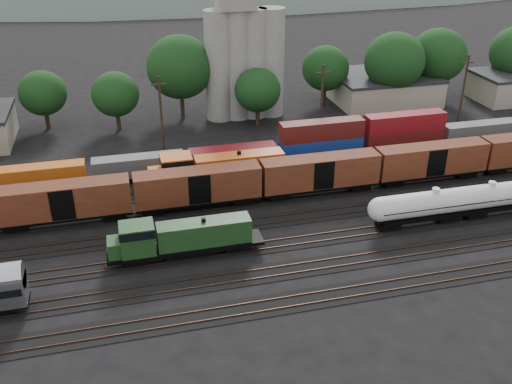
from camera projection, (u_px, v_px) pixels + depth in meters
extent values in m
plane|color=black|center=(287.00, 219.00, 67.01)|extent=(600.00, 600.00, 0.00)
cube|color=black|center=(333.00, 295.00, 54.07)|extent=(180.00, 3.20, 0.08)
cube|color=#382319|center=(336.00, 299.00, 53.41)|extent=(180.00, 0.08, 0.16)
cube|color=#382319|center=(331.00, 290.00, 54.65)|extent=(180.00, 0.08, 0.16)
cube|color=black|center=(316.00, 266.00, 58.38)|extent=(180.00, 3.20, 0.08)
cube|color=#382319|center=(318.00, 269.00, 57.72)|extent=(180.00, 0.08, 0.16)
cube|color=#382319|center=(313.00, 261.00, 58.96)|extent=(180.00, 0.08, 0.16)
cube|color=black|center=(300.00, 241.00, 62.69)|extent=(180.00, 3.20, 0.08)
cube|color=#382319|center=(302.00, 244.00, 62.03)|extent=(180.00, 0.08, 0.16)
cube|color=#382319|center=(298.00, 237.00, 63.27)|extent=(180.00, 0.08, 0.16)
cube|color=black|center=(287.00, 219.00, 66.99)|extent=(180.00, 3.20, 0.08)
cube|color=#382319|center=(289.00, 221.00, 66.34)|extent=(180.00, 0.08, 0.16)
cube|color=#382319|center=(285.00, 215.00, 67.58)|extent=(180.00, 0.08, 0.16)
cube|color=black|center=(275.00, 199.00, 71.30)|extent=(180.00, 3.20, 0.08)
cube|color=#382319|center=(277.00, 202.00, 70.65)|extent=(180.00, 0.08, 0.16)
cube|color=#382319|center=(274.00, 196.00, 71.88)|extent=(180.00, 0.08, 0.16)
cube|color=black|center=(265.00, 182.00, 75.61)|extent=(180.00, 3.20, 0.08)
cube|color=#382319|center=(266.00, 184.00, 74.96)|extent=(180.00, 0.08, 0.16)
cube|color=#382319|center=(264.00, 179.00, 76.19)|extent=(180.00, 0.08, 0.16)
cube|color=black|center=(256.00, 167.00, 79.92)|extent=(180.00, 3.20, 0.08)
cube|color=#382319|center=(257.00, 169.00, 79.26)|extent=(180.00, 0.08, 0.16)
cube|color=#382319|center=(254.00, 164.00, 80.50)|extent=(180.00, 0.08, 0.16)
cube|color=black|center=(186.00, 247.00, 59.38)|extent=(16.21, 2.76, 0.38)
cube|color=black|center=(187.00, 250.00, 59.58)|extent=(4.77, 2.10, 0.76)
cube|color=#193817|center=(204.00, 232.00, 59.13)|extent=(9.72, 2.29, 2.57)
cube|color=#193817|center=(137.00, 238.00, 57.51)|extent=(3.43, 2.76, 3.15)
cube|color=black|center=(137.00, 230.00, 57.05)|extent=(3.53, 2.86, 0.86)
cube|color=#193817|center=(115.00, 247.00, 57.34)|extent=(1.53, 2.29, 1.72)
cylinder|color=black|center=(204.00, 220.00, 58.48)|extent=(0.48, 0.48, 0.48)
cube|color=black|center=(136.00, 259.00, 58.53)|extent=(2.48, 1.91, 0.67)
cube|color=black|center=(235.00, 245.00, 60.80)|extent=(2.48, 1.91, 0.67)
cylinder|color=silver|center=(434.00, 202.00, 64.95)|extent=(13.39, 2.76, 2.76)
sphere|color=silver|center=(380.00, 209.00, 63.48)|extent=(2.76, 2.76, 2.76)
sphere|color=silver|center=(486.00, 196.00, 66.41)|extent=(2.76, 2.76, 2.76)
cylinder|color=silver|center=(436.00, 190.00, 64.23)|extent=(0.86, 0.86, 0.48)
cube|color=black|center=(434.00, 202.00, 64.95)|extent=(13.70, 2.89, 0.08)
cube|color=black|center=(432.00, 214.00, 65.64)|extent=(12.94, 2.09, 0.48)
cube|color=black|center=(388.00, 224.00, 64.70)|extent=(2.47, 1.90, 0.67)
cube|color=black|center=(473.00, 213.00, 67.10)|extent=(2.47, 1.90, 0.67)
cylinder|color=silver|center=(490.00, 195.00, 66.55)|extent=(13.20, 2.72, 2.72)
sphere|color=silver|center=(439.00, 202.00, 65.10)|extent=(2.72, 2.72, 2.72)
cylinder|color=silver|center=(492.00, 184.00, 65.84)|extent=(0.84, 0.84, 0.47)
cube|color=black|center=(490.00, 195.00, 66.55)|extent=(13.50, 2.85, 0.08)
cube|color=black|center=(487.00, 207.00, 67.24)|extent=(12.75, 2.06, 0.47)
cube|color=black|center=(446.00, 216.00, 66.31)|extent=(2.44, 1.88, 0.66)
cube|color=black|center=(0.00, 308.00, 51.51)|extent=(2.31, 1.78, 0.62)
cube|color=black|center=(222.00, 178.00, 73.74)|extent=(19.21, 3.10, 0.43)
cube|color=black|center=(222.00, 181.00, 73.96)|extent=(5.34, 2.35, 0.85)
cube|color=#CF4F12|center=(239.00, 165.00, 73.48)|extent=(11.53, 2.56, 2.88)
cube|color=#CF4F12|center=(177.00, 169.00, 71.57)|extent=(3.84, 3.10, 3.52)
cube|color=black|center=(176.00, 161.00, 71.06)|extent=(3.95, 3.20, 0.96)
cube|color=#CF4F12|center=(156.00, 177.00, 71.35)|extent=(1.71, 2.56, 1.92)
cylinder|color=black|center=(239.00, 153.00, 72.75)|extent=(0.53, 0.53, 0.53)
cube|color=black|center=(175.00, 188.00, 72.71)|extent=(2.78, 2.13, 0.75)
cube|color=black|center=(268.00, 178.00, 75.40)|extent=(2.78, 2.13, 0.75)
cube|color=black|center=(66.00, 216.00, 65.29)|extent=(15.00, 2.60, 0.40)
cube|color=#552514|center=(63.00, 200.00, 64.33)|extent=(15.00, 2.90, 3.80)
cube|color=black|center=(199.00, 200.00, 68.66)|extent=(15.00, 2.60, 0.40)
cube|color=#552514|center=(198.00, 185.00, 67.70)|extent=(15.00, 2.90, 3.80)
cube|color=black|center=(319.00, 186.00, 72.03)|extent=(15.00, 2.60, 0.40)
cube|color=#552514|center=(320.00, 171.00, 71.07)|extent=(15.00, 2.90, 3.80)
cube|color=black|center=(429.00, 173.00, 75.40)|extent=(15.00, 2.60, 0.40)
cube|color=#552514|center=(431.00, 159.00, 74.44)|extent=(15.00, 2.90, 3.80)
cube|color=black|center=(256.00, 164.00, 79.71)|extent=(160.00, 2.60, 0.60)
cube|color=#BC5613|center=(37.00, 176.00, 72.67)|extent=(12.00, 2.40, 2.60)
cube|color=#4E5052|center=(139.00, 165.00, 75.47)|extent=(12.00, 2.40, 2.60)
cube|color=maroon|center=(233.00, 156.00, 78.27)|extent=(12.00, 2.40, 2.60)
cube|color=navy|center=(321.00, 147.00, 81.07)|extent=(12.00, 2.40, 2.60)
cube|color=#4E1412|center=(322.00, 130.00, 79.88)|extent=(12.00, 2.40, 2.60)
cube|color=#571414|center=(403.00, 139.00, 83.88)|extent=(12.00, 2.40, 2.60)
cube|color=maroon|center=(405.00, 122.00, 82.69)|extent=(12.00, 2.40, 2.60)
cube|color=#55585A|center=(480.00, 131.00, 86.68)|extent=(12.00, 2.40, 2.60)
cylinder|color=gray|center=(218.00, 66.00, 93.69)|extent=(4.40, 4.40, 18.00)
cylinder|color=gray|center=(236.00, 65.00, 94.35)|extent=(4.40, 4.40, 18.00)
cylinder|color=gray|center=(254.00, 64.00, 95.01)|extent=(4.40, 4.40, 18.00)
cylinder|color=gray|center=(271.00, 63.00, 95.67)|extent=(4.40, 4.40, 18.00)
cube|color=#9E937F|center=(382.00, 89.00, 105.27)|extent=(18.00, 14.00, 4.60)
cube|color=#232326|center=(384.00, 75.00, 104.11)|extent=(18.36, 14.28, 0.50)
cylinder|color=black|center=(48.00, 121.00, 92.82)|extent=(0.70, 0.70, 2.76)
ellipsoid|color=#153A15|center=(43.00, 93.00, 90.70)|extent=(7.50, 7.50, 7.10)
cylinder|color=black|center=(119.00, 122.00, 92.36)|extent=(0.70, 0.70, 2.76)
ellipsoid|color=#153A15|center=(115.00, 94.00, 90.24)|extent=(7.48, 7.48, 7.09)
cylinder|color=black|center=(182.00, 106.00, 97.12)|extent=(0.70, 0.70, 4.07)
ellipsoid|color=#153A15|center=(180.00, 67.00, 94.00)|extent=(11.04, 11.04, 10.46)
cylinder|color=black|center=(258.00, 117.00, 94.31)|extent=(0.70, 0.70, 2.75)
ellipsoid|color=#153A15|center=(258.00, 90.00, 92.19)|extent=(7.48, 7.48, 7.08)
cylinder|color=black|center=(324.00, 96.00, 103.69)|extent=(0.70, 0.70, 3.09)
ellipsoid|color=#153A15|center=(326.00, 68.00, 101.32)|extent=(8.38, 8.38, 7.94)
cylinder|color=black|center=(390.00, 97.00, 102.09)|extent=(0.70, 0.70, 3.86)
ellipsoid|color=#153A15|center=(394.00, 61.00, 99.12)|extent=(10.49, 10.49, 9.93)
cylinder|color=black|center=(433.00, 89.00, 106.53)|extent=(0.70, 0.70, 3.77)
ellipsoid|color=#153A15|center=(438.00, 55.00, 103.63)|extent=(10.23, 10.23, 9.70)
cylinder|color=black|center=(511.00, 85.00, 109.11)|extent=(0.70, 0.70, 3.73)
cylinder|color=black|center=(161.00, 117.00, 80.60)|extent=(0.36, 0.36, 12.00)
cube|color=black|center=(159.00, 84.00, 78.40)|extent=(2.20, 0.18, 0.18)
cylinder|color=black|center=(321.00, 104.00, 85.85)|extent=(0.36, 0.36, 12.00)
cube|color=black|center=(323.00, 73.00, 83.65)|extent=(2.20, 0.18, 0.18)
cylinder|color=black|center=(463.00, 92.00, 91.11)|extent=(0.36, 0.36, 12.00)
cube|color=black|center=(468.00, 63.00, 88.91)|extent=(2.20, 0.18, 0.18)
ellipsoid|color=#59665B|center=(216.00, 15.00, 310.23)|extent=(520.00, 286.00, 130.00)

